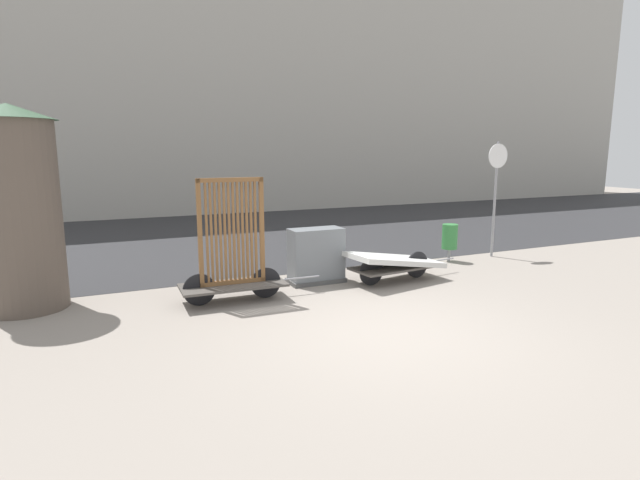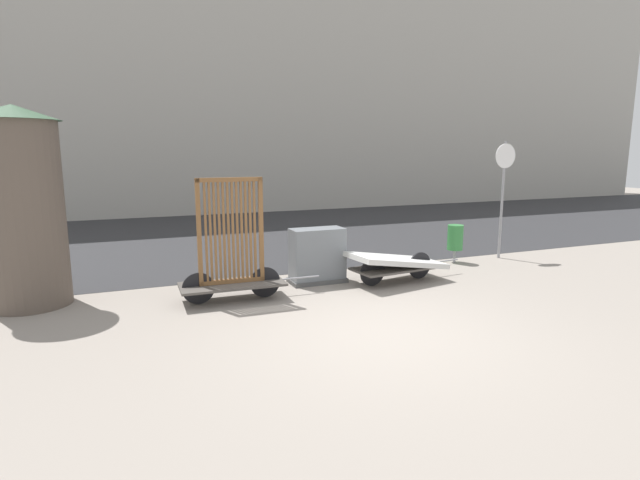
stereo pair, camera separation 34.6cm
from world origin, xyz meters
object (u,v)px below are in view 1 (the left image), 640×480
at_px(bike_cart_with_bedframe, 233,261).
at_px(sign_post, 496,183).
at_px(utility_cabinet, 316,258).
at_px(trash_bin, 450,237).
at_px(advertising_column, 17,207).
at_px(bike_cart_with_mattress, 395,262).

distance_m(bike_cart_with_bedframe, sign_post, 6.82).
distance_m(utility_cabinet, trash_bin, 3.61).
distance_m(trash_bin, advertising_column, 8.60).
height_order(bike_cart_with_bedframe, bike_cart_with_mattress, bike_cart_with_bedframe).
xyz_separation_m(bike_cart_with_bedframe, utility_cabinet, (1.79, 0.58, -0.22)).
xyz_separation_m(sign_post, advertising_column, (-9.82, 0.01, -0.13)).
bearing_deg(bike_cart_with_bedframe, utility_cabinet, 19.28).
xyz_separation_m(trash_bin, sign_post, (1.29, -0.01, 1.21)).
bearing_deg(utility_cabinet, trash_bin, 7.12).
relative_size(bike_cart_with_bedframe, utility_cabinet, 2.25).
height_order(utility_cabinet, sign_post, sign_post).
bearing_deg(sign_post, trash_bin, 179.65).
relative_size(utility_cabinet, sign_post, 0.40).
distance_m(trash_bin, sign_post, 1.77).
bearing_deg(trash_bin, bike_cart_with_bedframe, -169.21).
bearing_deg(bike_cart_with_bedframe, sign_post, 10.10).
relative_size(bike_cart_with_mattress, advertising_column, 0.79).
xyz_separation_m(bike_cart_with_mattress, advertising_column, (-6.39, 1.02, 1.26)).
xyz_separation_m(bike_cart_with_bedframe, advertising_column, (-3.17, 1.02, 0.94)).
bearing_deg(bike_cart_with_bedframe, bike_cart_with_mattress, 1.44).
distance_m(bike_cart_with_bedframe, utility_cabinet, 1.89).
relative_size(bike_cart_with_mattress, sign_post, 0.94).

